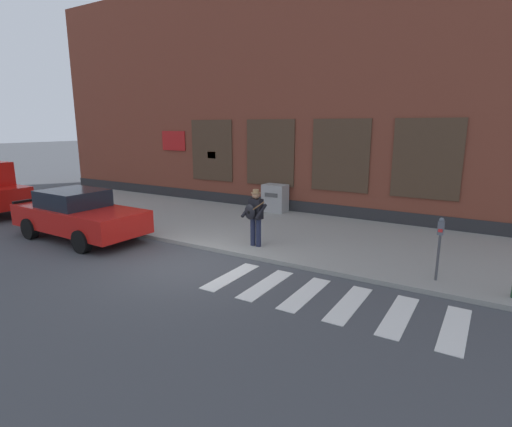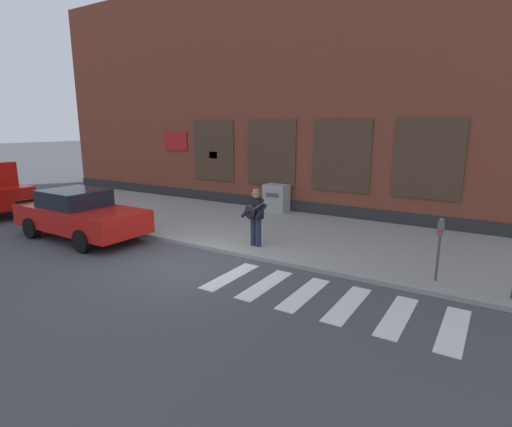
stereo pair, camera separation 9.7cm
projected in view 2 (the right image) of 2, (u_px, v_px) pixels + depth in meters
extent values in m
plane|color=#424449|center=(190.00, 264.00, 10.30)|extent=(160.00, 160.00, 0.00)
cube|color=gray|center=(268.00, 229.00, 13.58)|extent=(28.00, 5.69, 0.11)
cube|color=brown|center=(327.00, 95.00, 16.59)|extent=(28.00, 4.00, 9.49)
cube|color=#28282B|center=(303.00, 208.00, 15.88)|extent=(28.00, 0.04, 0.55)
cube|color=#473323|center=(213.00, 150.00, 17.71)|extent=(2.19, 0.06, 2.65)
cube|color=black|center=(213.00, 150.00, 17.70)|extent=(2.07, 0.03, 2.53)
cube|color=#473323|center=(271.00, 153.00, 16.18)|extent=(2.19, 0.06, 2.65)
cube|color=black|center=(271.00, 153.00, 16.17)|extent=(2.07, 0.03, 2.53)
cube|color=#473323|center=(342.00, 156.00, 14.64)|extent=(2.19, 0.06, 2.65)
cube|color=black|center=(341.00, 156.00, 14.64)|extent=(2.07, 0.03, 2.53)
cube|color=#473323|center=(428.00, 159.00, 13.11)|extent=(2.19, 0.06, 2.65)
cube|color=black|center=(428.00, 159.00, 13.10)|extent=(2.07, 0.03, 2.53)
cube|color=red|center=(175.00, 141.00, 18.77)|extent=(1.40, 0.04, 0.90)
cube|color=yellow|center=(213.00, 155.00, 17.74)|extent=(0.44, 0.02, 0.30)
cube|color=silver|center=(231.00, 276.00, 9.43)|extent=(0.42, 1.90, 0.01)
cube|color=silver|center=(265.00, 285.00, 8.94)|extent=(0.42, 1.90, 0.01)
cube|color=silver|center=(304.00, 294.00, 8.44)|extent=(0.42, 1.90, 0.01)
cube|color=silver|center=(348.00, 304.00, 7.95)|extent=(0.42, 1.90, 0.01)
cube|color=silver|center=(397.00, 316.00, 7.45)|extent=(0.42, 1.90, 0.01)
cube|color=silver|center=(454.00, 330.00, 6.96)|extent=(0.42, 1.90, 0.01)
cube|color=red|center=(81.00, 217.00, 12.53)|extent=(4.64, 1.94, 0.68)
cube|color=black|center=(74.00, 198.00, 12.53)|extent=(1.88, 1.62, 0.52)
cube|color=black|center=(40.00, 199.00, 13.65)|extent=(0.14, 1.69, 0.08)
cube|color=silver|center=(144.00, 221.00, 11.77)|extent=(0.07, 0.24, 0.12)
cube|color=red|center=(57.00, 205.00, 14.19)|extent=(0.07, 0.24, 0.12)
cube|color=silver|center=(112.00, 229.00, 10.84)|extent=(0.07, 0.24, 0.12)
cube|color=red|center=(24.00, 210.00, 13.25)|extent=(0.07, 0.24, 0.12)
cylinder|color=black|center=(132.00, 228.00, 12.60)|extent=(0.67, 0.25, 0.66)
cylinder|color=black|center=(82.00, 241.00, 11.17)|extent=(0.67, 0.25, 0.66)
cylinder|color=black|center=(82.00, 218.00, 14.03)|extent=(0.67, 0.25, 0.66)
cylinder|color=black|center=(32.00, 228.00, 12.60)|extent=(0.67, 0.25, 0.66)
cylinder|color=black|center=(22.00, 204.00, 16.16)|extent=(0.81, 0.30, 0.80)
cylinder|color=#1E233D|center=(259.00, 233.00, 11.34)|extent=(0.15, 0.15, 0.80)
cylinder|color=#1E233D|center=(253.00, 232.00, 11.43)|extent=(0.15, 0.15, 0.80)
cube|color=black|center=(256.00, 209.00, 11.25)|extent=(0.39, 0.24, 0.57)
sphere|color=#9E7051|center=(256.00, 195.00, 11.16)|extent=(0.22, 0.22, 0.22)
cylinder|color=olive|center=(256.00, 193.00, 11.15)|extent=(0.27, 0.27, 0.02)
cylinder|color=olive|center=(256.00, 191.00, 11.14)|extent=(0.18, 0.18, 0.09)
cylinder|color=black|center=(261.00, 212.00, 11.04)|extent=(0.12, 0.52, 0.39)
cylinder|color=black|center=(247.00, 210.00, 11.31)|extent=(0.12, 0.52, 0.39)
ellipsoid|color=black|center=(250.00, 212.00, 11.16)|extent=(0.37, 0.14, 0.44)
cylinder|color=black|center=(249.00, 212.00, 11.12)|extent=(0.09, 0.02, 0.09)
cylinder|color=brown|center=(257.00, 207.00, 10.96)|extent=(0.47, 0.07, 0.34)
cylinder|color=#47474C|center=(438.00, 258.00, 8.77)|extent=(0.06, 0.06, 1.05)
cube|color=#565B66|center=(441.00, 229.00, 8.63)|extent=(0.13, 0.10, 0.30)
sphere|color=#565B66|center=(442.00, 220.00, 8.59)|extent=(0.11, 0.11, 0.11)
cube|color=red|center=(440.00, 231.00, 8.59)|extent=(0.09, 0.01, 0.07)
cube|color=#9E9E9E|center=(276.00, 198.00, 15.96)|extent=(0.94, 0.64, 1.09)
cube|color=#4C4C4C|center=(272.00, 195.00, 15.65)|extent=(0.56, 0.02, 0.16)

